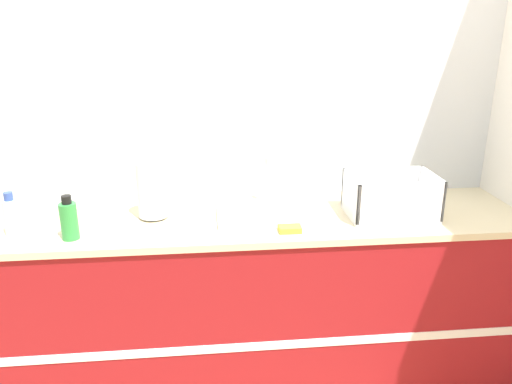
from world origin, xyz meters
The scene contains 8 objects.
wall_back centered at (0.00, 0.58, 1.30)m, with size 4.88×0.06×2.60m.
counter_cabinet centered at (0.00, 0.28, 0.47)m, with size 2.50×0.58×0.94m.
sink centered at (0.12, 0.30, 0.95)m, with size 0.48×0.33×0.24m.
paper_towel_roll centered at (-0.40, 0.30, 1.06)m, with size 0.13×0.13×0.25m.
dish_rack centered at (0.64, 0.22, 1.01)m, with size 0.37×0.25×0.19m.
bottle_green centered at (-0.70, 0.11, 1.01)m, with size 0.07×0.07×0.18m.
bottle_clear centered at (-0.94, 0.16, 1.02)m, with size 0.06×0.06×0.18m.
sponge centered at (0.17, 0.09, 0.95)m, with size 0.09×0.06×0.02m.
Camera 1 is at (-0.16, -1.76, 1.76)m, focal length 35.00 mm.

